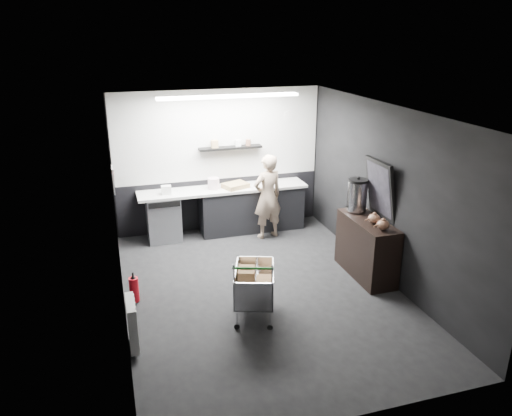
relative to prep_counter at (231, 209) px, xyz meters
name	(u,v)px	position (x,y,z in m)	size (l,w,h in m)	color
floor	(262,291)	(-0.14, -2.42, -0.46)	(5.50, 5.50, 0.00)	black
ceiling	(262,111)	(-0.14, -2.42, 2.24)	(5.50, 5.50, 0.00)	white
wall_back	(219,161)	(-0.14, 0.33, 0.89)	(5.50, 5.50, 0.00)	black
wall_front	(351,303)	(-0.14, -5.17, 0.89)	(5.50, 5.50, 0.00)	black
wall_left	(116,222)	(-2.14, -2.42, 0.89)	(5.50, 5.50, 0.00)	black
wall_right	(387,194)	(1.86, -2.42, 0.89)	(5.50, 5.50, 0.00)	black
kitchen_wall_panel	(218,135)	(-0.14, 0.31, 1.39)	(3.95, 0.02, 1.70)	beige
dado_panel	(220,203)	(-0.14, 0.31, 0.04)	(3.95, 0.02, 1.00)	black
floating_shelf	(230,148)	(0.06, 0.20, 1.16)	(1.20, 0.22, 0.04)	black
wall_clock	(289,116)	(1.26, 0.30, 1.69)	(0.20, 0.20, 0.03)	silver
poster	(113,180)	(-2.12, -1.12, 1.09)	(0.02, 0.30, 0.40)	white
poster_red_band	(113,175)	(-2.11, -1.12, 1.16)	(0.01, 0.22, 0.10)	#B31716
radiator	(132,323)	(-2.08, -3.32, -0.11)	(0.10, 0.50, 0.60)	silver
ceiling_strip	(229,96)	(-0.14, -0.57, 2.21)	(2.40, 0.20, 0.04)	white
prep_counter	(231,209)	(0.00, 0.00, 0.00)	(3.20, 0.61, 0.90)	black
person	(268,197)	(0.60, -0.45, 0.34)	(0.58, 0.38, 1.60)	beige
shopping_cart	(254,286)	(-0.43, -3.02, 0.00)	(0.77, 1.03, 0.95)	silver
sideboard	(367,240)	(1.62, -2.36, 0.14)	(0.54, 1.25, 1.87)	black
fire_extinguisher	(134,289)	(-1.99, -2.20, -0.24)	(0.14, 0.14, 0.45)	red
cardboard_box	(236,186)	(0.09, -0.05, 0.49)	(0.44, 0.34, 0.09)	#947B4F
pink_tub	(214,184)	(-0.32, 0.00, 0.55)	(0.21, 0.21, 0.21)	beige
white_container	(166,190)	(-1.21, -0.05, 0.52)	(0.17, 0.14, 0.15)	silver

